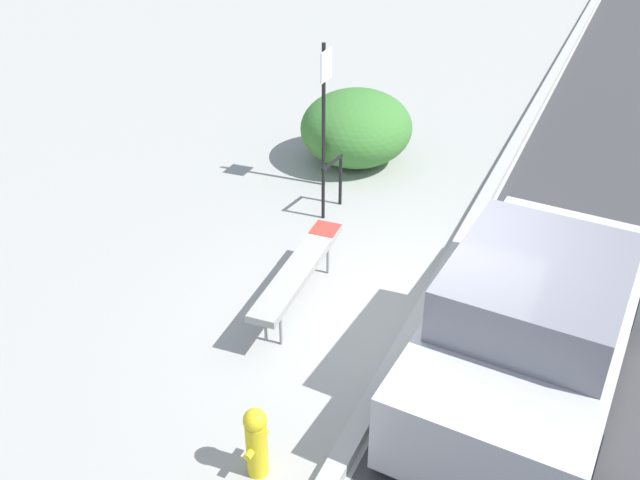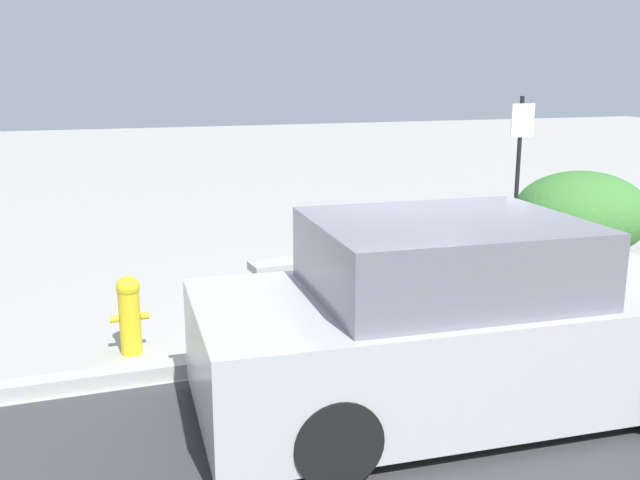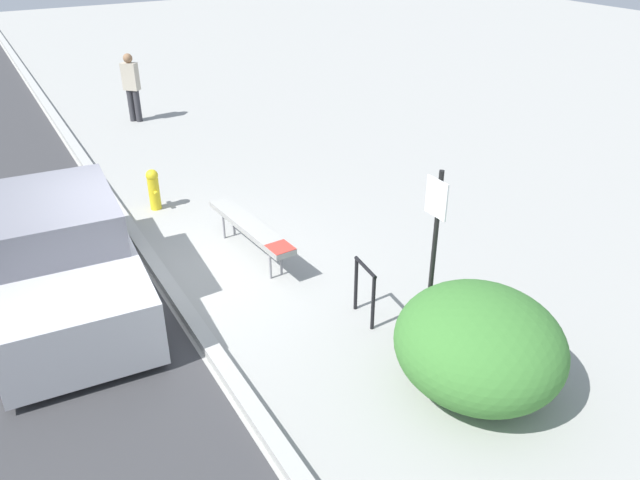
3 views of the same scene
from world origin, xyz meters
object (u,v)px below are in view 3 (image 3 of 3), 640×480
bench (250,227)px  fire_hydrant (154,188)px  bike_rack (365,287)px  parked_car_near (61,259)px  sign_post (434,243)px  pedestrian (132,86)px

bench → fire_hydrant: (-2.48, -0.79, -0.10)m
bike_rack → parked_car_near: size_ratio=0.19×
bench → parked_car_near: (-0.12, -2.76, 0.17)m
bench → sign_post: 3.34m
pedestrian → bike_rack: bearing=136.3°
bike_rack → sign_post: sign_post is taller
sign_post → parked_car_near: bearing=-129.7°
bench → bike_rack: (2.31, 0.59, -0.01)m
sign_post → pedestrian: sign_post is taller
fire_hydrant → parked_car_near: 3.08m
bench → bike_rack: bearing=10.3°
fire_hydrant → pedestrian: bearing=168.1°
bike_rack → fire_hydrant: bearing=-163.9°
sign_post → fire_hydrant: sign_post is taller
sign_post → pedestrian: size_ratio=1.35×
bench → parked_car_near: parked_car_near is taller
bench → parked_car_near: bearing=-96.5°
pedestrian → parked_car_near: 8.37m
bike_rack → parked_car_near: parked_car_near is taller
bike_rack → sign_post: size_ratio=0.36×
parked_car_near → bench: bearing=91.2°
bike_rack → fire_hydrant: bike_rack is taller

